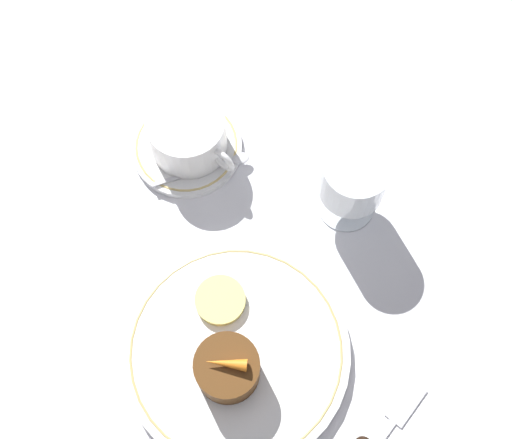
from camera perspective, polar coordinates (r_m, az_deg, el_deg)
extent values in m
plane|color=white|center=(0.81, -1.21, -8.63)|extent=(3.00, 3.00, 0.00)
cylinder|color=white|center=(0.80, -1.58, -10.57)|extent=(0.25, 0.25, 0.01)
torus|color=tan|center=(0.79, -1.59, -10.49)|extent=(0.23, 0.23, 0.00)
cylinder|color=white|center=(0.89, -5.56, 5.82)|extent=(0.14, 0.14, 0.01)
torus|color=tan|center=(0.88, -5.58, 5.93)|extent=(0.13, 0.13, 0.00)
cylinder|color=white|center=(0.85, -5.52, 6.85)|extent=(0.09, 0.09, 0.06)
cylinder|color=brown|center=(0.85, -5.54, 6.97)|extent=(0.08, 0.08, 0.05)
torus|color=white|center=(0.83, -2.70, 4.80)|extent=(0.03, 0.01, 0.04)
cube|color=silver|center=(0.86, -5.12, 3.72)|extent=(0.06, 0.09, 0.00)
ellipsoid|color=silver|center=(0.87, -1.24, 4.91)|extent=(0.02, 0.03, 0.00)
cylinder|color=silver|center=(0.86, 7.16, 1.23)|extent=(0.07, 0.07, 0.01)
cylinder|color=silver|center=(0.84, 7.36, 1.88)|extent=(0.01, 0.01, 0.04)
cylinder|color=silver|center=(0.79, 7.81, 3.35)|extent=(0.07, 0.07, 0.06)
cylinder|color=#470A14|center=(0.80, 7.71, 3.02)|extent=(0.06, 0.06, 0.03)
cube|color=silver|center=(0.81, 11.92, -14.17)|extent=(0.02, 0.05, 0.01)
cylinder|color=#563314|center=(0.76, -2.31, -11.83)|extent=(0.07, 0.07, 0.05)
cone|color=orange|center=(0.73, -2.40, -11.43)|extent=(0.04, 0.03, 0.01)
cylinder|color=#EFE075|center=(0.80, -2.88, -6.47)|extent=(0.06, 0.06, 0.01)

